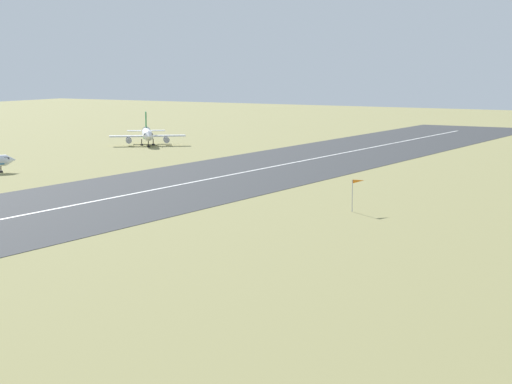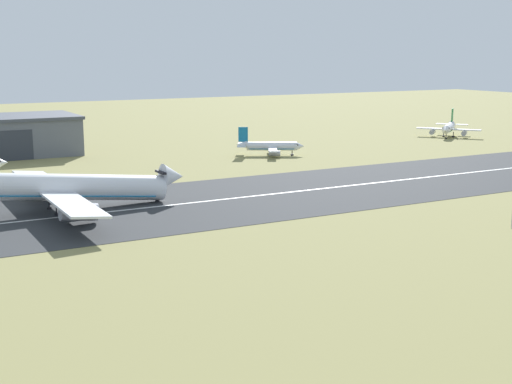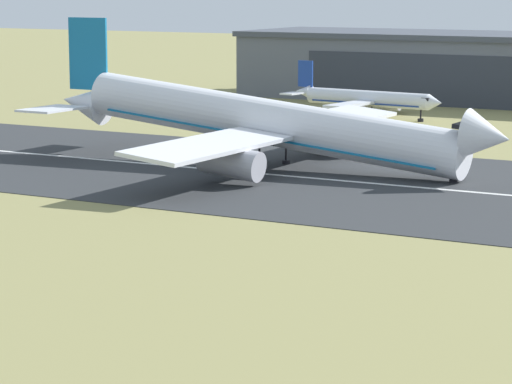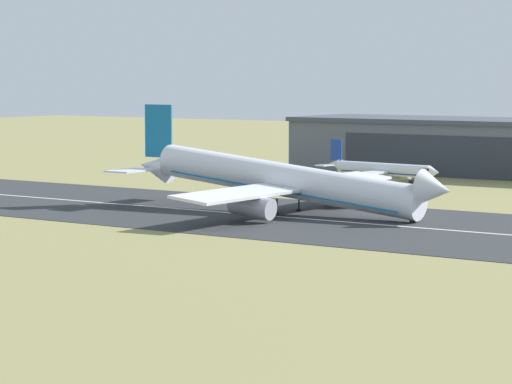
# 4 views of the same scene
# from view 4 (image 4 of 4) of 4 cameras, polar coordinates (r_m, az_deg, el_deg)

# --- Properties ---
(ground_plane) EXTENTS (726.90, 726.90, 0.00)m
(ground_plane) POSITION_cam_4_polar(r_m,az_deg,el_deg) (107.91, -3.51, -5.23)
(ground_plane) COLOR olive
(runway_strip) EXTENTS (486.90, 43.32, 0.06)m
(runway_strip) POSITION_cam_4_polar(r_m,az_deg,el_deg) (158.16, 9.83, -1.85)
(runway_strip) COLOR #2B2D30
(runway_strip) RESTS_ON ground_plane
(runway_centreline) EXTENTS (438.21, 0.70, 0.01)m
(runway_centreline) POSITION_cam_4_polar(r_m,az_deg,el_deg) (158.15, 9.83, -1.84)
(runway_centreline) COLOR silver
(runway_centreline) RESTS_ON runway_strip
(hangar_building) EXTENTS (71.70, 25.28, 11.25)m
(hangar_building) POSITION_cam_4_polar(r_m,az_deg,el_deg) (252.69, 9.80, 2.16)
(hangar_building) COLOR slate
(hangar_building) RESTS_ON ground_plane
(airplane_landing) EXTENTS (54.43, 49.08, 15.54)m
(airplane_landing) POSITION_cam_4_polar(r_m,az_deg,el_deg) (176.54, 1.32, 0.51)
(airplane_landing) COLOR silver
(airplane_landing) RESTS_ON ground_plane
(airplane_parked_west) EXTENTS (24.96, 21.16, 7.94)m
(airplane_parked_west) POSITION_cam_4_polar(r_m,az_deg,el_deg) (224.62, 5.96, 1.06)
(airplane_parked_west) COLOR silver
(airplane_parked_west) RESTS_ON ground_plane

